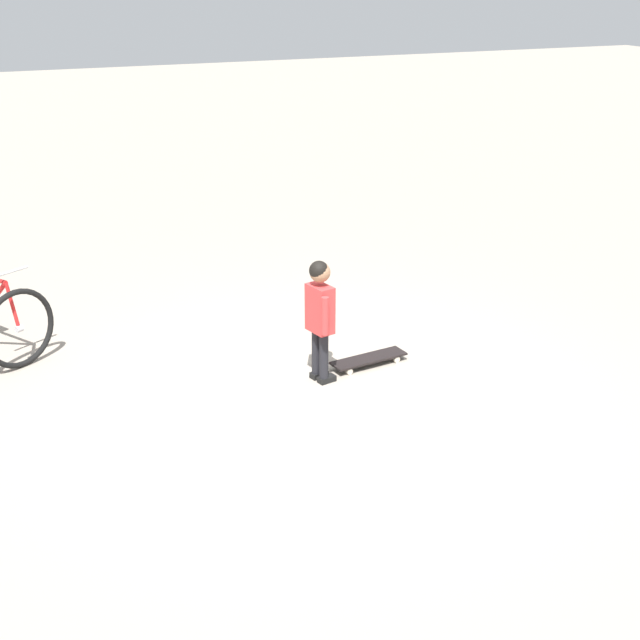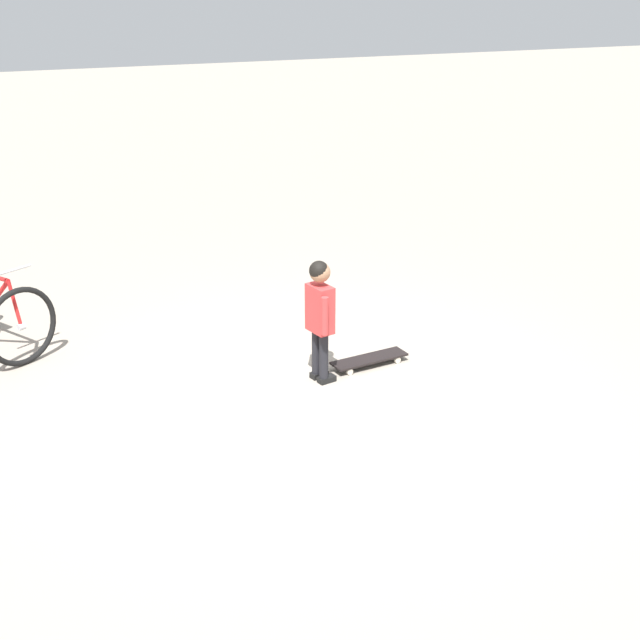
# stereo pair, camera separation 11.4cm
# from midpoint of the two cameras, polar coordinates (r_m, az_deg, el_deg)

# --- Properties ---
(ground_plane) EXTENTS (50.00, 50.00, 0.00)m
(ground_plane) POSITION_cam_midpoint_polar(r_m,az_deg,el_deg) (7.26, -1.04, -4.78)
(ground_plane) COLOR #9E9384
(child_person) EXTENTS (0.40, 0.22, 1.06)m
(child_person) POSITION_cam_midpoint_polar(r_m,az_deg,el_deg) (7.23, -0.44, 0.78)
(child_person) COLOR black
(child_person) RESTS_ON ground
(skateboard) EXTENTS (0.27, 0.72, 0.07)m
(skateboard) POSITION_cam_midpoint_polar(r_m,az_deg,el_deg) (7.75, 2.73, -2.52)
(skateboard) COLOR black
(skateboard) RESTS_ON ground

